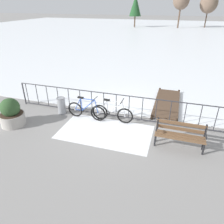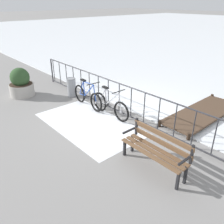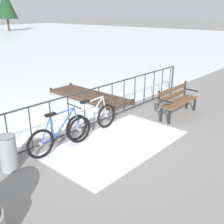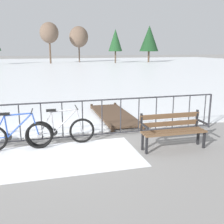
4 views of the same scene
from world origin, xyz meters
name	(u,v)px [view 3 (image 3 of 4)]	position (x,y,z in m)	size (l,w,h in m)	color
ground_plane	(85,129)	(0.00, 0.00, 0.00)	(160.00, 160.00, 0.00)	gray
snow_patch	(118,143)	(-0.07, -1.20, 0.00)	(3.44, 1.93, 0.01)	white
railing_fence	(85,109)	(0.00, 0.00, 0.56)	(9.06, 0.06, 1.07)	#2D2D33
bicycle_near_railing	(92,120)	(-0.07, -0.34, 0.37)	(1.71, 0.52, 0.97)	black
bicycle_second	(61,135)	(-1.15, -0.45, 0.37)	(1.71, 0.52, 0.97)	black
park_bench	(177,99)	(2.56, -1.27, 0.51)	(1.61, 0.50, 0.89)	brown
trash_bin	(8,153)	(-2.36, -0.33, 0.37)	(0.35, 0.35, 0.73)	gray
wooden_dock	(89,95)	(1.95, 1.90, 0.12)	(1.10, 3.29, 0.20)	#4C3828
tree_west_mid	(6,4)	(17.67, 36.19, 3.92)	(3.17, 3.17, 6.04)	brown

